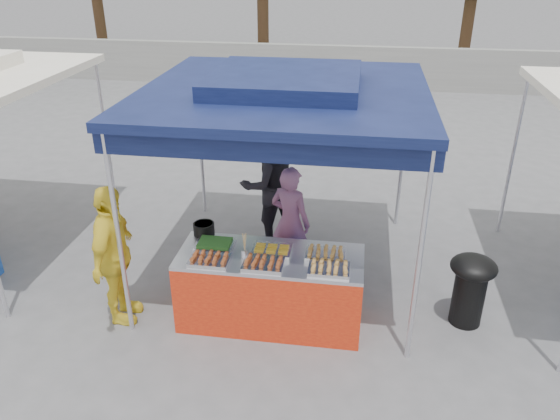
# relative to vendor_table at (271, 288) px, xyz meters

# --- Properties ---
(ground_plane) EXTENTS (80.00, 80.00, 0.00)m
(ground_plane) POSITION_rel_vendor_table_xyz_m (0.00, 0.10, -0.43)
(ground_plane) COLOR slate
(back_wall) EXTENTS (40.00, 0.25, 1.20)m
(back_wall) POSITION_rel_vendor_table_xyz_m (0.00, 11.10, 0.17)
(back_wall) COLOR gray
(back_wall) RESTS_ON ground_plane
(main_canopy) EXTENTS (3.20, 3.20, 2.57)m
(main_canopy) POSITION_rel_vendor_table_xyz_m (0.00, 1.07, 1.94)
(main_canopy) COLOR silver
(main_canopy) RESTS_ON ground_plane
(vendor_table) EXTENTS (2.00, 0.80, 0.85)m
(vendor_table) POSITION_rel_vendor_table_xyz_m (0.00, 0.00, 0.00)
(vendor_table) COLOR red
(vendor_table) RESTS_ON ground_plane
(food_tray_fl) EXTENTS (0.42, 0.30, 0.07)m
(food_tray_fl) POSITION_rel_vendor_table_xyz_m (-0.60, -0.24, 0.46)
(food_tray_fl) COLOR silver
(food_tray_fl) RESTS_ON vendor_table
(food_tray_fm) EXTENTS (0.42, 0.30, 0.07)m
(food_tray_fm) POSITION_rel_vendor_table_xyz_m (-0.03, -0.24, 0.46)
(food_tray_fm) COLOR silver
(food_tray_fm) RESTS_ON vendor_table
(food_tray_fr) EXTENTS (0.42, 0.30, 0.07)m
(food_tray_fr) POSITION_rel_vendor_table_xyz_m (0.64, -0.23, 0.46)
(food_tray_fr) COLOR silver
(food_tray_fr) RESTS_ON vendor_table
(food_tray_bl) EXTENTS (0.42, 0.30, 0.07)m
(food_tray_bl) POSITION_rel_vendor_table_xyz_m (-0.63, 0.08, 0.46)
(food_tray_bl) COLOR silver
(food_tray_bl) RESTS_ON vendor_table
(food_tray_bm) EXTENTS (0.42, 0.30, 0.07)m
(food_tray_bm) POSITION_rel_vendor_table_xyz_m (0.01, 0.05, 0.46)
(food_tray_bm) COLOR silver
(food_tray_bm) RESTS_ON vendor_table
(food_tray_br) EXTENTS (0.42, 0.30, 0.07)m
(food_tray_br) POSITION_rel_vendor_table_xyz_m (0.59, 0.06, 0.46)
(food_tray_br) COLOR silver
(food_tray_br) RESTS_ON vendor_table
(cooking_pot) EXTENTS (0.24, 0.24, 0.14)m
(cooking_pot) POSITION_rel_vendor_table_xyz_m (-0.83, 0.35, 0.50)
(cooking_pot) COLOR black
(cooking_pot) RESTS_ON vendor_table
(skewer_cup) EXTENTS (0.08, 0.08, 0.10)m
(skewer_cup) POSITION_rel_vendor_table_xyz_m (-0.26, -0.08, 0.47)
(skewer_cup) COLOR silver
(skewer_cup) RESTS_ON vendor_table
(wok_burner) EXTENTS (0.50, 0.50, 0.85)m
(wok_burner) POSITION_rel_vendor_table_xyz_m (2.18, 0.29, 0.08)
(wok_burner) COLOR black
(wok_burner) RESTS_ON ground_plane
(crate_left) EXTENTS (0.50, 0.35, 0.30)m
(crate_left) POSITION_rel_vendor_table_xyz_m (-0.52, 0.68, -0.28)
(crate_left) COLOR #1637B4
(crate_left) RESTS_ON ground_plane
(crate_right) EXTENTS (0.55, 0.38, 0.33)m
(crate_right) POSITION_rel_vendor_table_xyz_m (0.33, 0.57, -0.26)
(crate_right) COLOR #1637B4
(crate_right) RESTS_ON ground_plane
(crate_stacked) EXTENTS (0.53, 0.37, 0.32)m
(crate_stacked) POSITION_rel_vendor_table_xyz_m (0.33, 0.57, 0.06)
(crate_stacked) COLOR #1637B4
(crate_stacked) RESTS_ON crate_right
(vendor_woman) EXTENTS (0.63, 0.54, 1.48)m
(vendor_woman) POSITION_rel_vendor_table_xyz_m (0.08, 1.00, 0.31)
(vendor_woman) COLOR #98618A
(vendor_woman) RESTS_ON ground_plane
(helper_man) EXTENTS (1.04, 0.99, 1.70)m
(helper_man) POSITION_rel_vendor_table_xyz_m (-0.33, 1.86, 0.42)
(helper_man) COLOR black
(helper_man) RESTS_ON ground_plane
(customer_person) EXTENTS (0.46, 0.98, 1.63)m
(customer_person) POSITION_rel_vendor_table_xyz_m (-1.68, -0.22, 0.39)
(customer_person) COLOR yellow
(customer_person) RESTS_ON ground_plane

